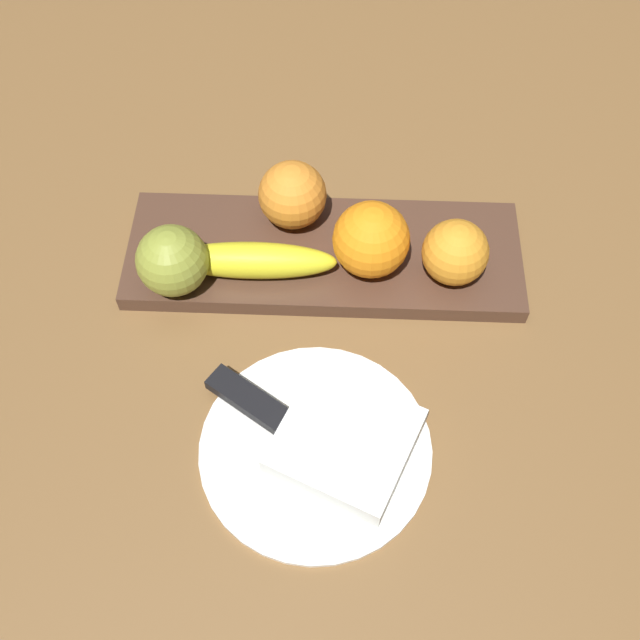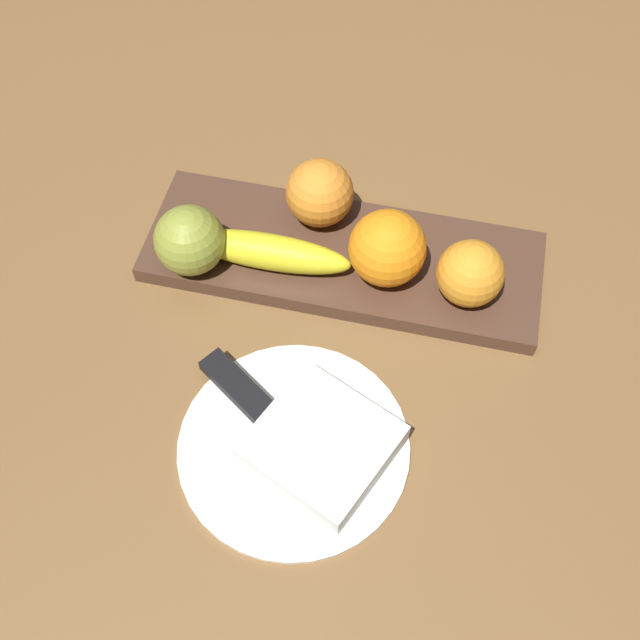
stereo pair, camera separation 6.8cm
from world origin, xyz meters
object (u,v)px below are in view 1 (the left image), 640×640
(apple, at_px, (172,261))
(folded_napkin, at_px, (345,441))
(banana, at_px, (252,260))
(knife, at_px, (266,411))
(fruit_tray, at_px, (324,255))
(orange_near_apple, at_px, (371,240))
(orange_near_banana, at_px, (292,195))
(orange_center, at_px, (455,252))
(dinner_plate, at_px, (315,447))

(apple, xyz_separation_m, folded_napkin, (0.17, -0.16, -0.03))
(banana, distance_m, knife, 0.15)
(fruit_tray, relative_size, banana, 2.41)
(orange_near_apple, bearing_deg, orange_near_banana, 144.22)
(banana, bearing_deg, orange_near_banana, 62.73)
(apple, height_order, folded_napkin, apple)
(fruit_tray, height_order, folded_napkin, folded_napkin)
(apple, relative_size, banana, 0.42)
(orange_near_apple, relative_size, knife, 0.46)
(orange_near_apple, distance_m, knife, 0.19)
(apple, relative_size, orange_near_banana, 1.00)
(orange_center, bearing_deg, banana, -178.17)
(dinner_plate, bearing_deg, knife, 147.88)
(fruit_tray, xyz_separation_m, folded_napkin, (0.03, -0.21, 0.01))
(banana, xyz_separation_m, orange_center, (0.19, 0.01, 0.01))
(apple, relative_size, orange_center, 1.07)
(orange_near_banana, bearing_deg, banana, -116.57)
(apple, bearing_deg, orange_near_apple, 9.21)
(fruit_tray, relative_size, orange_near_banana, 5.77)
(orange_near_apple, distance_m, orange_center, 0.08)
(fruit_tray, xyz_separation_m, orange_near_banana, (-0.03, 0.04, 0.04))
(knife, bearing_deg, orange_near_banana, 120.72)
(apple, xyz_separation_m, banana, (0.07, 0.02, -0.02))
(orange_near_banana, bearing_deg, orange_center, -22.16)
(orange_center, bearing_deg, orange_near_banana, 157.84)
(banana, bearing_deg, orange_center, 1.13)
(dinner_plate, bearing_deg, banana, 111.05)
(banana, distance_m, orange_center, 0.20)
(orange_near_apple, distance_m, orange_near_banana, 0.10)
(apple, distance_m, banana, 0.08)
(banana, relative_size, folded_napkin, 1.51)
(banana, relative_size, dinner_plate, 0.81)
(dinner_plate, xyz_separation_m, knife, (-0.05, 0.03, 0.01))
(apple, bearing_deg, knife, -54.39)
(banana, xyz_separation_m, folded_napkin, (0.09, -0.18, -0.02))
(orange_center, relative_size, folded_napkin, 0.59)
(orange_near_banana, xyz_separation_m, orange_center, (0.16, -0.06, -0.00))
(fruit_tray, distance_m, dinner_plate, 0.21)
(knife, bearing_deg, fruit_tray, 109.77)
(apple, distance_m, dinner_plate, 0.22)
(orange_near_banana, relative_size, knife, 0.43)
(orange_near_apple, relative_size, dinner_plate, 0.37)
(orange_near_apple, height_order, folded_napkin, orange_near_apple)
(orange_near_banana, bearing_deg, folded_napkin, -76.76)
(orange_near_banana, height_order, knife, orange_near_banana)
(orange_center, distance_m, folded_napkin, 0.21)
(folded_napkin, bearing_deg, orange_near_banana, 103.24)
(orange_near_apple, bearing_deg, orange_center, -5.86)
(dinner_plate, bearing_deg, apple, 131.01)
(dinner_plate, bearing_deg, orange_near_apple, 76.80)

